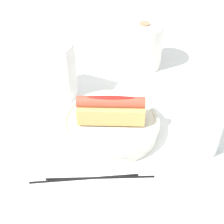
# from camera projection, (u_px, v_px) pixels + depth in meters

# --- Properties ---
(ground_plane) EXTENTS (2.40, 2.40, 0.00)m
(ground_plane) POSITION_uv_depth(u_px,v_px,m) (109.00, 135.00, 0.77)
(ground_plane) COLOR white
(serving_bowl) EXTENTS (0.23, 0.23, 0.04)m
(serving_bowl) POSITION_uv_depth(u_px,v_px,m) (112.00, 124.00, 0.77)
(serving_bowl) COLOR silver
(serving_bowl) RESTS_ON ground_plane
(hotdog_front) EXTENTS (0.16, 0.09, 0.06)m
(hotdog_front) POSITION_uv_depth(u_px,v_px,m) (112.00, 109.00, 0.74)
(hotdog_front) COLOR tan
(hotdog_front) RESTS_ON serving_bowl
(water_glass) EXTENTS (0.07, 0.07, 0.09)m
(water_glass) POSITION_uv_depth(u_px,v_px,m) (204.00, 135.00, 0.72)
(water_glass) COLOR white
(water_glass) RESTS_ON ground_plane
(paper_towel_roll) EXTENTS (0.11, 0.11, 0.13)m
(paper_towel_roll) POSITION_uv_depth(u_px,v_px,m) (142.00, 45.00, 0.96)
(paper_towel_roll) COLOR white
(paper_towel_roll) RESTS_ON ground_plane
(napkin_box) EXTENTS (0.11, 0.05, 0.15)m
(napkin_box) POSITION_uv_depth(u_px,v_px,m) (53.00, 70.00, 0.84)
(napkin_box) COLOR white
(napkin_box) RESTS_ON ground_plane
(chopstick_near) EXTENTS (0.21, 0.08, 0.01)m
(chopstick_near) POSITION_uv_depth(u_px,v_px,m) (100.00, 177.00, 0.68)
(chopstick_near) COLOR black
(chopstick_near) RESTS_ON ground_plane
(chopstick_far) EXTENTS (0.20, 0.09, 0.01)m
(chopstick_far) POSITION_uv_depth(u_px,v_px,m) (84.00, 178.00, 0.68)
(chopstick_far) COLOR black
(chopstick_far) RESTS_ON ground_plane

